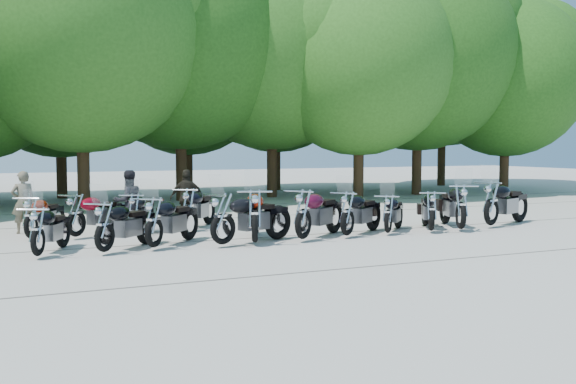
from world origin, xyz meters
name	(u,v)px	position (x,y,z in m)	size (l,w,h in m)	color
ground	(315,244)	(0.00, 0.00, 0.00)	(90.00, 90.00, 0.00)	#A39D93
tree_3	(80,30)	(-3.57, 11.24, 6.32)	(8.70, 8.70, 10.67)	#3A2614
tree_4	(180,36)	(0.54, 13.09, 6.64)	(9.13, 9.13, 11.20)	#3A2614
tree_5	(272,45)	(4.61, 13.20, 6.57)	(9.04, 9.04, 11.10)	#3A2614
tree_6	(359,60)	(7.55, 10.82, 5.81)	(8.00, 8.00, 9.82)	#3A2614
tree_7	(418,53)	(11.20, 11.78, 6.39)	(8.79, 8.79, 10.79)	#3A2614
tree_8	(506,77)	(15.83, 11.20, 5.47)	(7.53, 7.53, 9.25)	#3A2614
tree_11	(59,68)	(-3.76, 16.43, 5.49)	(7.56, 7.56, 9.28)	#3A2614
tree_12	(187,69)	(1.80, 16.47, 5.72)	(7.88, 7.88, 9.67)	#3A2614
tree_13	(276,70)	(6.69, 17.47, 6.04)	(8.31, 8.31, 10.20)	#3A2614
tree_14	(359,75)	(10.68, 16.09, 5.83)	(8.02, 8.02, 9.84)	#3A2614
tree_15	(443,59)	(16.61, 17.02, 7.03)	(9.67, 9.67, 11.86)	#3A2614
motorcycle_0	(38,230)	(-5.95, 0.50, 0.59)	(0.63, 2.08, 1.17)	black
motorcycle_1	(104,225)	(-4.65, 0.44, 0.62)	(0.67, 2.20, 1.24)	black
motorcycle_2	(154,220)	(-3.58, 0.61, 0.65)	(0.70, 2.31, 1.30)	black
motorcycle_3	(223,217)	(-2.10, 0.39, 0.68)	(0.74, 2.42, 1.37)	black
motorcycle_4	(255,214)	(-1.36, 0.34, 0.72)	(0.78, 2.55, 1.44)	#9C1505
motorcycle_5	(303,212)	(-0.11, 0.41, 0.70)	(0.75, 2.48, 1.40)	#3C081C
motorcycle_6	(347,212)	(1.15, 0.54, 0.65)	(0.70, 2.28, 1.29)	black
motorcycle_7	(388,212)	(2.35, 0.57, 0.58)	(0.62, 2.05, 1.16)	black
motorcycle_8	(431,209)	(3.58, 0.44, 0.61)	(0.66, 2.17, 1.23)	black
motorcycle_9	(461,205)	(4.45, 0.35, 0.71)	(0.76, 2.50, 1.41)	black
motorcycle_10	(491,201)	(5.74, 0.66, 0.73)	(0.78, 2.58, 1.46)	black
motorcycle_11	(31,216)	(-5.89, 3.26, 0.60)	(0.64, 2.11, 1.19)	maroon
motorcycle_12	(76,213)	(-4.88, 3.10, 0.62)	(0.67, 2.21, 1.25)	maroon
motorcycle_13	(134,212)	(-3.44, 3.33, 0.59)	(0.64, 2.09, 1.18)	black
motorcycle_14	(189,207)	(-2.02, 3.34, 0.65)	(0.70, 2.29, 1.30)	black
rider_0	(23,202)	(-5.97, 4.77, 0.80)	(0.59, 0.38, 1.61)	#655B48
rider_1	(128,201)	(-3.48, 3.81, 0.81)	(0.79, 0.61, 1.62)	black
rider_2	(187,198)	(-1.80, 4.22, 0.80)	(0.94, 0.39, 1.60)	black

